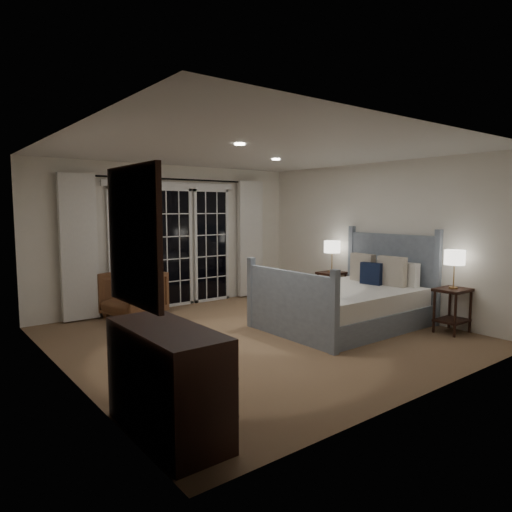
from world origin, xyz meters
TOP-DOWN VIEW (x-y plane):
  - floor at (0.00, 0.00)m, footprint 5.00×5.00m
  - ceiling at (0.00, 0.00)m, footprint 5.00×5.00m
  - wall_left at (-2.50, 0.00)m, footprint 0.02×5.00m
  - wall_right at (2.50, 0.00)m, footprint 0.02×5.00m
  - wall_back at (0.00, 2.50)m, footprint 5.00×0.02m
  - wall_front at (0.00, -2.50)m, footprint 5.00×0.02m
  - french_doors at (0.00, 2.46)m, footprint 2.50×0.04m
  - curtain_rod at (0.00, 2.40)m, footprint 3.50×0.03m
  - curtain_left at (-1.65, 2.38)m, footprint 0.55×0.10m
  - curtain_right at (1.65, 2.38)m, footprint 0.55×0.10m
  - downlight_a at (0.80, 0.60)m, footprint 0.12×0.12m
  - downlight_b at (-0.60, -0.40)m, footprint 0.12×0.12m
  - bed at (1.41, -0.33)m, footprint 2.28×1.64m
  - nightstand_left at (2.28, -1.51)m, footprint 0.48×0.39m
  - nightstand_right at (2.27, 0.77)m, footprint 0.47×0.37m
  - lamp_left at (2.28, -1.51)m, footprint 0.28×0.28m
  - lamp_right at (2.27, 0.77)m, footprint 0.29×0.29m
  - armchair at (-0.92, 2.10)m, footprint 1.02×1.01m
  - dresser at (-2.23, -1.69)m, footprint 0.51×1.20m
  - mirror at (-2.47, -1.69)m, footprint 0.05×0.85m

SIDE VIEW (x-z plane):
  - floor at x=0.00m, z-range 0.00..0.00m
  - bed at x=1.41m, z-range -0.33..1.00m
  - armchair at x=-0.92m, z-range 0.00..0.75m
  - nightstand_right at x=2.27m, z-range 0.09..0.70m
  - nightstand_left at x=2.28m, z-range 0.10..0.73m
  - dresser at x=-2.23m, z-range 0.00..0.85m
  - lamp_right at x=2.27m, z-range 0.78..1.33m
  - lamp_left at x=2.28m, z-range 0.79..1.33m
  - french_doors at x=0.00m, z-range -0.01..2.19m
  - curtain_left at x=-1.65m, z-range 0.02..2.27m
  - curtain_right at x=1.65m, z-range 0.02..2.27m
  - wall_left at x=-2.50m, z-range 0.00..2.50m
  - wall_right at x=2.50m, z-range 0.00..2.50m
  - wall_back at x=0.00m, z-range 0.00..2.50m
  - wall_front at x=0.00m, z-range 0.00..2.50m
  - mirror at x=-2.47m, z-range 1.05..2.05m
  - curtain_rod at x=0.00m, z-range 2.23..2.27m
  - downlight_a at x=0.80m, z-range 2.48..2.50m
  - downlight_b at x=-0.60m, z-range 2.48..2.50m
  - ceiling at x=0.00m, z-range 2.50..2.50m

